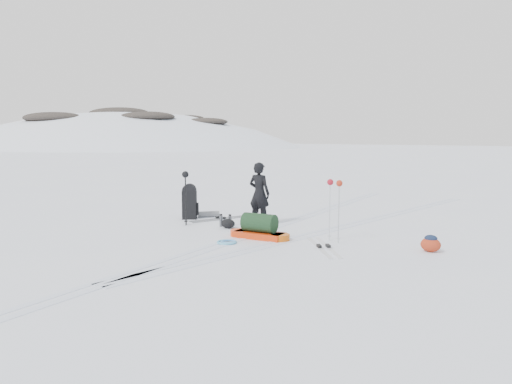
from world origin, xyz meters
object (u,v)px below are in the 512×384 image
at_px(skier, 259,193).
at_px(expedition_rucksack, 192,203).
at_px(pulk_sled, 259,229).
at_px(ski_poles_black, 185,181).

relative_size(skier, expedition_rucksack, 1.53).
xyz_separation_m(pulk_sled, ski_poles_black, (-2.44, 0.27, 0.91)).
height_order(expedition_rucksack, ski_poles_black, ski_poles_black).
height_order(pulk_sled, expedition_rucksack, expedition_rucksack).
bearing_deg(ski_poles_black, expedition_rucksack, 123.43).
distance_m(expedition_rucksack, ski_poles_black, 1.19).
height_order(skier, expedition_rucksack, skier).
height_order(skier, pulk_sled, skier).
distance_m(skier, ski_poles_black, 1.90).
distance_m(skier, pulk_sled, 1.84).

